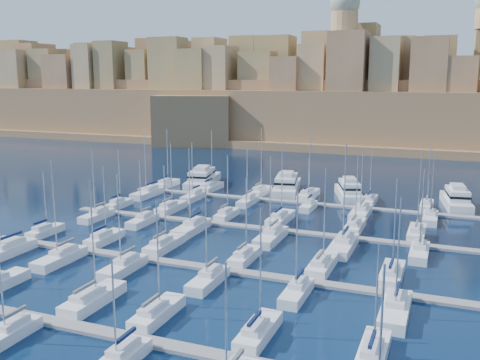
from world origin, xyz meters
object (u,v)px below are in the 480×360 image
at_px(sailboat_2, 93,299).
at_px(sailboat_4, 258,331).
at_px(motor_yacht_d, 456,199).
at_px(motor_yacht_a, 202,179).
at_px(motor_yacht_b, 287,185).
at_px(motor_yacht_c, 349,191).

distance_m(sailboat_2, sailboat_4, 21.34).
bearing_deg(motor_yacht_d, sailboat_2, -120.46).
xyz_separation_m(motor_yacht_a, motor_yacht_b, (22.29, -0.13, -0.00)).
relative_size(motor_yacht_a, motor_yacht_c, 1.22).
distance_m(motor_yacht_a, motor_yacht_d, 59.92).
height_order(sailboat_4, motor_yacht_d, sailboat_4).
distance_m(sailboat_2, motor_yacht_b, 70.52).
xyz_separation_m(sailboat_2, sailboat_4, (21.33, -0.52, -0.02)).
bearing_deg(motor_yacht_b, motor_yacht_a, 179.67).
bearing_deg(sailboat_4, motor_yacht_a, 119.71).
relative_size(sailboat_2, motor_yacht_a, 0.81).
distance_m(motor_yacht_a, motor_yacht_c, 37.39).
xyz_separation_m(sailboat_2, motor_yacht_b, (3.06, 70.45, 0.96)).
relative_size(motor_yacht_b, motor_yacht_c, 1.21).
bearing_deg(sailboat_2, motor_yacht_a, 105.24).
bearing_deg(motor_yacht_d, motor_yacht_c, -179.45).
relative_size(motor_yacht_c, motor_yacht_d, 0.98).
distance_m(sailboat_4, motor_yacht_d, 72.32).
height_order(motor_yacht_b, motor_yacht_d, same).
relative_size(sailboat_4, motor_yacht_c, 0.91).
bearing_deg(motor_yacht_c, sailboat_2, -104.73).
xyz_separation_m(sailboat_2, motor_yacht_d, (40.68, 69.15, 0.96)).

